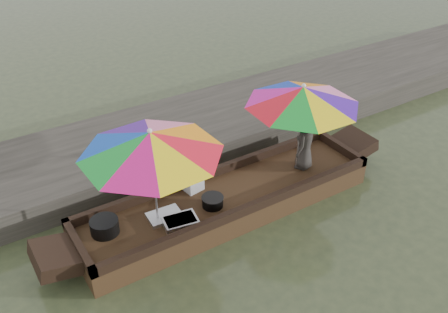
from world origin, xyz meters
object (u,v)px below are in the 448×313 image
boat_hull (227,203)px  charcoal_grill (213,202)px  umbrella_stern (300,128)px  vendor (305,142)px  umbrella_bow (154,178)px  supply_bag (193,183)px  cooking_pot (105,226)px  tray_scallop (165,216)px  tray_crayfish (180,221)px

boat_hull → charcoal_grill: bearing=-159.8°
umbrella_stern → vendor: bearing=-15.9°
umbrella_bow → vendor: bearing=-0.7°
charcoal_grill → supply_bag: supply_bag is taller
umbrella_stern → supply_bag: bearing=167.7°
charcoal_grill → cooking_pot: bearing=169.3°
cooking_pot → boat_hull: bearing=-5.1°
tray_scallop → vendor: (2.60, -0.05, 0.45)m
cooking_pot → umbrella_bow: umbrella_bow is taller
supply_bag → charcoal_grill: bearing=-85.1°
tray_scallop → vendor: vendor is taller
boat_hull → cooking_pot: bearing=174.9°
boat_hull → umbrella_bow: size_ratio=2.45×
cooking_pot → charcoal_grill: 1.63m
boat_hull → tray_crayfish: (-0.96, -0.24, 0.22)m
boat_hull → umbrella_stern: (1.39, 0.00, 0.95)m
supply_bag → tray_scallop: bearing=-151.6°
tray_scallop → supply_bag: (0.70, 0.38, 0.10)m
charcoal_grill → vendor: 1.90m
cooking_pot → umbrella_bow: size_ratio=0.20×
tray_scallop → charcoal_grill: 0.76m
vendor → umbrella_stern: bearing=-48.0°
vendor → umbrella_stern: size_ratio=0.52×
supply_bag → umbrella_stern: (1.78, -0.39, 0.65)m
tray_crayfish → charcoal_grill: 0.62m
tray_crayfish → charcoal_grill: charcoal_grill is taller
boat_hull → supply_bag: 0.63m
tray_crayfish → umbrella_stern: 2.47m
umbrella_bow → umbrella_stern: 2.60m
cooking_pot → tray_scallop: size_ratio=0.82×
cooking_pot → charcoal_grill: size_ratio=1.27×
boat_hull → cooking_pot: cooking_pot is taller
tray_crayfish → umbrella_bow: size_ratio=0.25×
supply_bag → vendor: bearing=-12.5°
cooking_pot → umbrella_stern: bearing=-3.0°
boat_hull → charcoal_grill: charcoal_grill is taller
charcoal_grill → vendor: bearing=2.9°
tray_scallop → cooking_pot: bearing=169.3°
charcoal_grill → umbrella_bow: (-0.86, 0.13, 0.70)m
charcoal_grill → umbrella_stern: 1.88m
charcoal_grill → vendor: (1.86, 0.09, 0.40)m
supply_bag → vendor: size_ratio=0.29×
boat_hull → umbrella_stern: 1.68m
charcoal_grill → tray_scallop: bearing=169.3°
boat_hull → tray_crayfish: tray_crayfish is taller
boat_hull → vendor: (1.51, -0.03, 0.65)m
umbrella_stern → boat_hull: bearing=180.0°
cooking_pot → vendor: 3.49m
tray_crayfish → tray_scallop: bearing=117.4°
umbrella_bow → tray_crayfish: bearing=-43.7°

